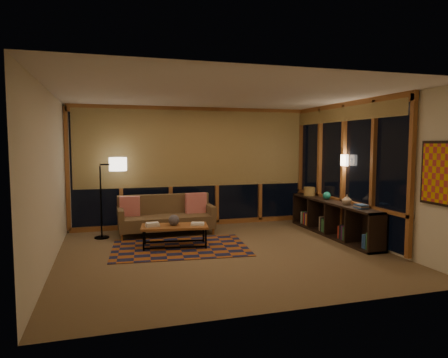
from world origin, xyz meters
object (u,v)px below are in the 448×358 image
object	(u,v)px
sofa	(166,215)
bookshelf	(333,219)
coffee_table	(175,236)
floor_lamp	(101,198)

from	to	relation	value
sofa	bookshelf	bearing A→B (deg)	-19.84
coffee_table	bookshelf	world-z (taller)	bookshelf
coffee_table	floor_lamp	xyz separation A→B (m)	(-1.28, 1.11, 0.61)
floor_lamp	bookshelf	xyz separation A→B (m)	(4.53, -1.15, -0.45)
coffee_table	floor_lamp	bearing A→B (deg)	147.60
floor_lamp	bookshelf	world-z (taller)	floor_lamp
coffee_table	floor_lamp	distance (m)	1.80
floor_lamp	sofa	bearing A→B (deg)	-22.73
coffee_table	bookshelf	size ratio (longest dim) A/B	0.42
sofa	coffee_table	bearing A→B (deg)	-91.25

